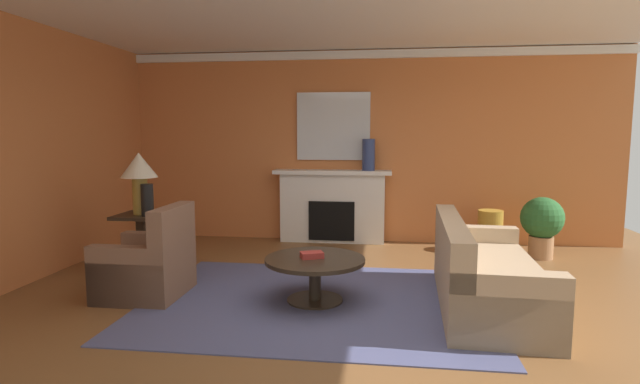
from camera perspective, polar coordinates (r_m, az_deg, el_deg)
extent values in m
plane|color=brown|center=(4.88, 2.85, -13.32)|extent=(9.31, 9.31, 0.00)
cube|color=#CC723D|center=(7.69, 4.77, 5.23)|extent=(7.76, 0.12, 2.94)
cube|color=#CC723D|center=(6.30, -32.02, 3.86)|extent=(0.12, 6.70, 2.94)
cube|color=white|center=(7.70, 4.85, 15.60)|extent=(7.76, 0.08, 0.12)
cube|color=#4C517A|center=(5.05, -0.59, -12.54)|extent=(3.38, 2.59, 0.01)
cube|color=white|center=(7.60, 1.44, -1.87)|extent=(1.60, 0.25, 1.06)
cube|color=black|center=(7.61, 1.42, -3.23)|extent=(0.70, 0.26, 0.60)
cube|color=white|center=(7.51, 1.43, 2.32)|extent=(1.80, 0.35, 0.06)
cube|color=silver|center=(7.63, 1.56, 7.62)|extent=(1.13, 0.04, 1.03)
cube|color=tan|center=(5.10, 18.88, -10.14)|extent=(1.00, 2.14, 0.45)
cube|color=tan|center=(4.95, 15.05, -5.43)|extent=(0.30, 2.11, 0.40)
cube|color=tan|center=(4.19, 20.89, -12.77)|extent=(0.91, 0.24, 0.62)
cube|color=tan|center=(5.99, 17.56, -6.73)|extent=(0.91, 0.24, 0.62)
cube|color=brown|center=(5.47, -19.66, -9.06)|extent=(0.80, 0.80, 0.44)
cube|color=brown|center=(5.23, -16.74, -4.34)|extent=(0.16, 0.80, 0.51)
cube|color=brown|center=(5.74, -18.17, -7.45)|extent=(0.80, 0.14, 0.60)
cube|color=brown|center=(5.17, -21.38, -9.14)|extent=(0.80, 0.14, 0.60)
cylinder|color=#2D2319|center=(4.93, -0.59, -7.88)|extent=(1.00, 1.00, 0.04)
cylinder|color=#2D2319|center=(4.99, -0.59, -10.38)|extent=(0.12, 0.12, 0.41)
cylinder|color=#2D2319|center=(5.05, -0.59, -12.44)|extent=(0.56, 0.56, 0.03)
cube|color=#2D2319|center=(6.39, -20.04, -2.60)|extent=(0.56, 0.56, 0.04)
cube|color=#2D2319|center=(6.45, -19.92, -5.67)|extent=(0.10, 0.10, 0.66)
cube|color=#2D2319|center=(6.53, -19.80, -8.33)|extent=(0.45, 0.45, 0.04)
cylinder|color=#B28E38|center=(6.36, -20.13, -0.42)|extent=(0.18, 0.18, 0.45)
cone|color=beige|center=(6.32, -20.27, 2.95)|extent=(0.44, 0.44, 0.30)
cylinder|color=#B7892D|center=(7.46, 19.12, -4.26)|extent=(0.35, 0.35, 0.59)
cylinder|color=navy|center=(7.43, 5.65, 4.32)|extent=(0.19, 0.19, 0.48)
cylinder|color=black|center=(6.19, -19.40, -0.89)|extent=(0.15, 0.15, 0.38)
cube|color=maroon|center=(4.92, -0.95, -7.32)|extent=(0.26, 0.21, 0.06)
cylinder|color=#A8754C|center=(7.32, 24.23, -5.84)|extent=(0.32, 0.32, 0.30)
sphere|color=#28602D|center=(7.25, 24.38, -2.74)|extent=(0.56, 0.56, 0.56)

